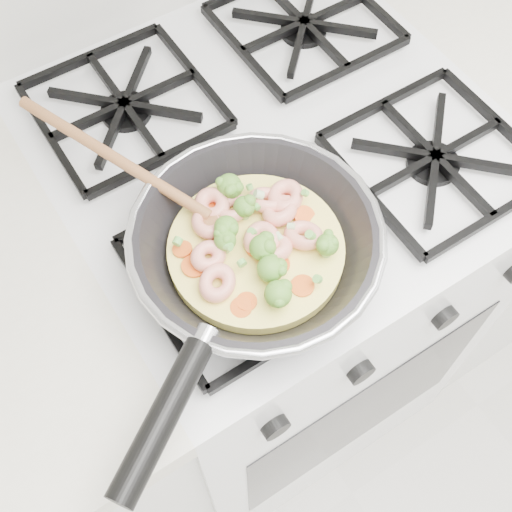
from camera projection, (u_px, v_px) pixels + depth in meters
stove at (270, 286)px, 1.27m from camera, size 0.60×0.60×0.92m
skillet at (253, 246)px, 0.74m from camera, size 0.41×0.48×0.09m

